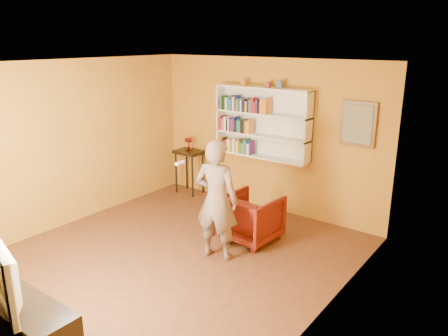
{
  "coord_description": "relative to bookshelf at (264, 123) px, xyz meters",
  "views": [
    {
      "loc": [
        3.95,
        -4.02,
        3.01
      ],
      "look_at": [
        0.37,
        0.75,
        1.23
      ],
      "focal_mm": 35.0,
      "sensor_mm": 36.0,
      "label": 1
    }
  ],
  "objects": [
    {
      "name": "room_shell",
      "position": [
        0.0,
        -2.41,
        -0.58
      ],
      "size": [
        5.3,
        5.8,
        2.88
      ],
      "color": "#4E2C19",
      "rests_on": "ground"
    },
    {
      "name": "bookshelf",
      "position": [
        0.0,
        0.0,
        0.0
      ],
      "size": [
        1.8,
        0.29,
        1.23
      ],
      "color": "white",
      "rests_on": "room_shell"
    },
    {
      "name": "books_row_lower",
      "position": [
        -0.5,
        -0.11,
        -0.46
      ],
      "size": [
        0.7,
        0.19,
        0.27
      ],
      "color": "#92631A",
      "rests_on": "bookshelf"
    },
    {
      "name": "books_row_middle",
      "position": [
        -0.53,
        -0.11,
        -0.08
      ],
      "size": [
        0.67,
        0.19,
        0.27
      ],
      "color": "maroon",
      "rests_on": "bookshelf"
    },
    {
      "name": "books_row_upper",
      "position": [
        -0.35,
        -0.11,
        0.3
      ],
      "size": [
        1.0,
        0.19,
        0.27
      ],
      "color": "#472163",
      "rests_on": "bookshelf"
    },
    {
      "name": "ornament_left",
      "position": [
        -0.39,
        -0.06,
        0.67
      ],
      "size": [
        0.08,
        0.08,
        0.1
      ],
      "primitive_type": "cube",
      "color": "#BC7135",
      "rests_on": "bookshelf"
    },
    {
      "name": "ornament_centre",
      "position": [
        0.1,
        -0.06,
        0.67
      ],
      "size": [
        0.07,
        0.07,
        0.1
      ],
      "primitive_type": "cube",
      "color": "#9F353C",
      "rests_on": "bookshelf"
    },
    {
      "name": "ornament_right",
      "position": [
        0.33,
        -0.06,
        0.68
      ],
      "size": [
        0.09,
        0.09,
        0.12
      ],
      "primitive_type": "cube",
      "color": "#455673",
      "rests_on": "bookshelf"
    },
    {
      "name": "framed_painting",
      "position": [
        1.65,
        0.05,
        0.16
      ],
      "size": [
        0.55,
        0.05,
        0.7
      ],
      "color": "brown",
      "rests_on": "room_shell"
    },
    {
      "name": "console_table",
      "position": [
        -1.62,
        -0.16,
        -0.87
      ],
      "size": [
        0.54,
        0.41,
        0.88
      ],
      "color": "black",
      "rests_on": "ground"
    },
    {
      "name": "ruby_lustre",
      "position": [
        -1.62,
        -0.16,
        -0.53
      ],
      "size": [
        0.16,
        0.16,
        0.26
      ],
      "color": "maroon",
      "rests_on": "console_table"
    },
    {
      "name": "armchair",
      "position": [
        0.56,
        -1.21,
        -1.23
      ],
      "size": [
        0.83,
        0.86,
        0.73
      ],
      "primitive_type": "imported",
      "rotation": [
        0.0,
        0.0,
        3.07
      ],
      "color": "#4A0805",
      "rests_on": "ground"
    },
    {
      "name": "person",
      "position": [
        0.48,
        -1.98,
        -0.73
      ],
      "size": [
        0.71,
        0.54,
        1.72
      ],
      "primitive_type": "imported",
      "rotation": [
        0.0,
        0.0,
        3.37
      ],
      "color": "#68574C",
      "rests_on": "ground"
    },
    {
      "name": "game_remote",
      "position": [
        0.15,
        -2.34,
        -0.17
      ],
      "size": [
        0.04,
        0.15,
        0.04
      ],
      "primitive_type": "cube",
      "color": "white",
      "rests_on": "person"
    },
    {
      "name": "tv_cabinet",
      "position": [
        0.05,
        -4.66,
        -1.32
      ],
      "size": [
        1.52,
        0.46,
        0.54
      ],
      "primitive_type": "cube",
      "color": "black",
      "rests_on": "ground"
    },
    {
      "name": "television",
      "position": [
        0.05,
        -4.66,
        -0.72
      ],
      "size": [
        1.15,
        0.44,
        0.66
      ],
      "primitive_type": "imported",
      "rotation": [
        0.0,
        0.0,
        -0.26
      ],
      "color": "black",
      "rests_on": "tv_cabinet"
    }
  ]
}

